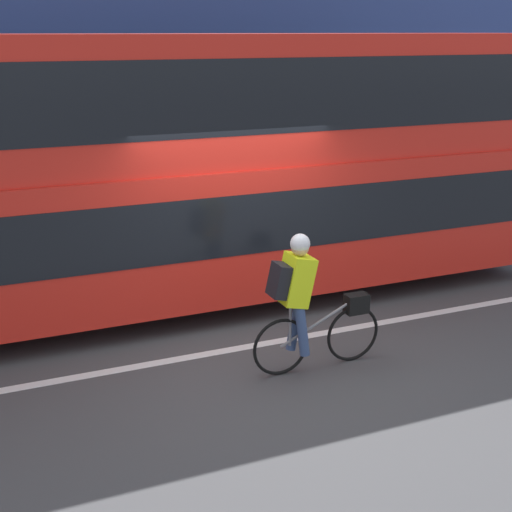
{
  "coord_description": "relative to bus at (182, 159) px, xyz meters",
  "views": [
    {
      "loc": [
        -3.03,
        -7.27,
        3.62
      ],
      "look_at": [
        0.2,
        0.32,
        1.0
      ],
      "focal_mm": 50.0,
      "sensor_mm": 36.0,
      "label": 1
    }
  ],
  "objects": [
    {
      "name": "ground_plane",
      "position": [
        0.26,
        -1.76,
        -1.99
      ],
      "size": [
        80.0,
        80.0,
        0.0
      ],
      "primitive_type": "plane",
      "color": "#424244"
    },
    {
      "name": "road_center_line",
      "position": [
        0.26,
        -1.81,
        -1.98
      ],
      "size": [
        50.0,
        0.14,
        0.01
      ],
      "primitive_type": "cube",
      "color": "silver",
      "rests_on": "ground_plane"
    },
    {
      "name": "sidewalk_curb",
      "position": [
        0.26,
        3.19,
        -1.91
      ],
      "size": [
        60.0,
        1.86,
        0.15
      ],
      "color": "#A8A399",
      "rests_on": "ground_plane"
    },
    {
      "name": "bus",
      "position": [
        0.0,
        0.0,
        0.0
      ],
      "size": [
        10.22,
        2.5,
        3.58
      ],
      "color": "black",
      "rests_on": "ground_plane"
    },
    {
      "name": "cyclist_on_bike",
      "position": [
        0.53,
        -2.62,
        -1.13
      ],
      "size": [
        1.56,
        0.32,
        1.59
      ],
      "color": "black",
      "rests_on": "ground_plane"
    },
    {
      "name": "trash_bin",
      "position": [
        1.76,
        3.1,
        -1.39
      ],
      "size": [
        0.53,
        0.53,
        0.91
      ],
      "color": "#515156",
      "rests_on": "sidewalk_curb"
    },
    {
      "name": "street_sign_post",
      "position": [
        3.34,
        3.09,
        -0.52
      ],
      "size": [
        0.36,
        0.09,
        2.36
      ],
      "color": "#59595B",
      "rests_on": "sidewalk_curb"
    }
  ]
}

